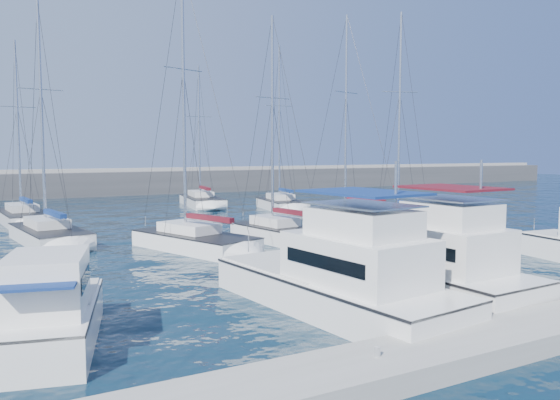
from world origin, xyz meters
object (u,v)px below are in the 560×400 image
sailboat_mid_c (279,233)px  sailboat_back_c (282,204)px  motor_yacht_port_outer (51,316)px  motor_yacht_port_inner (342,280)px  motor_yacht_stbd_inner (431,266)px  sailboat_back_b (202,201)px  sailboat_mid_d (352,217)px  sailboat_mid_a (49,235)px  sailboat_back_a (23,217)px  sailboat_mid_e (402,222)px  sailboat_mid_b (194,241)px

sailboat_mid_c → sailboat_back_c: bearing=51.7°
motor_yacht_port_outer → motor_yacht_port_inner: 9.35m
motor_yacht_stbd_inner → sailboat_back_b: (4.68, 37.86, -0.62)m
sailboat_mid_d → motor_yacht_stbd_inner: bearing=-134.2°
motor_yacht_stbd_inner → sailboat_mid_a: size_ratio=0.63×
sailboat_mid_c → sailboat_mid_d: size_ratio=0.88×
motor_yacht_port_inner → sailboat_mid_c: size_ratio=0.74×
sailboat_back_a → sailboat_back_c: (22.75, -0.50, 0.03)m
motor_yacht_port_inner → sailboat_mid_a: 21.77m
sailboat_mid_e → sailboat_back_c: size_ratio=0.99×
motor_yacht_stbd_inner → sailboat_back_c: (10.18, 30.63, -0.58)m
sailboat_mid_e → sailboat_back_a: size_ratio=1.09×
sailboat_mid_b → sailboat_mid_e: bearing=-16.4°
motor_yacht_port_inner → sailboat_back_a: 32.43m
sailboat_back_b → motor_yacht_stbd_inner: bearing=-88.5°
motor_yacht_port_outer → sailboat_mid_a: 19.50m
sailboat_back_c → sailboat_back_a: bearing=-172.1°
sailboat_mid_d → sailboat_mid_e: bearing=-85.0°
motor_yacht_port_inner → sailboat_mid_e: (15.69, 14.87, -0.60)m
sailboat_back_c → sailboat_mid_a: bearing=-145.5°
sailboat_mid_e → sailboat_back_b: (-6.63, 23.24, -0.03)m
sailboat_mid_e → sailboat_back_a: sailboat_mid_e is taller
sailboat_mid_b → sailboat_mid_c: 5.75m
motor_yacht_port_outer → sailboat_back_a: (1.11, 30.33, -0.42)m
motor_yacht_stbd_inner → sailboat_mid_e: 18.49m
motor_yacht_stbd_inner → sailboat_back_a: bearing=109.4°
motor_yacht_port_inner → sailboat_mid_d: (14.15, 18.79, -0.59)m
motor_yacht_stbd_inner → sailboat_mid_d: bearing=59.7°
motor_yacht_port_inner → sailboat_mid_b: bearing=84.9°
sailboat_mid_e → sailboat_back_c: 16.05m
sailboat_mid_b → sailboat_back_b: sailboat_mid_b is taller
motor_yacht_port_outer → sailboat_back_b: sailboat_back_b is taller
motor_yacht_port_outer → sailboat_mid_a: size_ratio=0.43×
motor_yacht_port_outer → sailboat_back_b: 41.35m
sailboat_mid_d → sailboat_back_c: size_ratio=1.01×
sailboat_back_b → sailboat_back_c: (5.51, -7.23, 0.04)m
motor_yacht_port_inner → sailboat_back_c: bearing=58.1°
sailboat_mid_c → sailboat_mid_e: (10.35, 0.40, 0.00)m
sailboat_back_b → sailboat_back_c: sailboat_back_c is taller
motor_yacht_port_outer → sailboat_mid_e: 28.55m
sailboat_mid_c → sailboat_back_a: bearing=119.7°
motor_yacht_stbd_inner → sailboat_mid_b: size_ratio=0.58×
sailboat_mid_c → sailboat_mid_e: bearing=-6.8°
sailboat_back_a → sailboat_mid_b: bearing=-71.7°
motor_yacht_port_outer → sailboat_mid_c: 19.85m
motor_yacht_port_outer → motor_yacht_stbd_inner: size_ratio=0.68×
sailboat_mid_b → sailboat_mid_c: (5.73, 0.44, -0.01)m
motor_yacht_stbd_inner → motor_yacht_port_inner: bearing=-179.4°
sailboat_mid_c → sailboat_back_c: size_ratio=0.89×
sailboat_mid_d → sailboat_mid_e: (1.54, -3.92, -0.01)m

